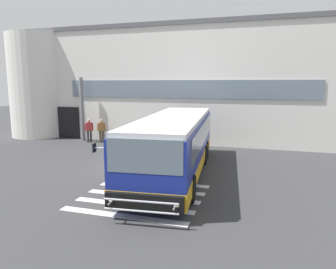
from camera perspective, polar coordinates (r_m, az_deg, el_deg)
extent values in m
cube|color=#353538|center=(16.33, -5.79, -5.57)|extent=(80.00, 90.00, 0.02)
cube|color=silver|center=(10.37, -8.47, -14.49)|extent=(4.40, 0.36, 0.01)
cube|color=silver|center=(11.12, -6.43, -12.75)|extent=(4.40, 0.36, 0.01)
cube|color=silver|center=(11.90, -4.68, -11.23)|extent=(4.40, 0.36, 0.01)
cube|color=silver|center=(12.69, -3.17, -9.88)|extent=(4.40, 0.36, 0.01)
cube|color=silver|center=(13.49, -1.84, -8.69)|extent=(4.40, 0.36, 0.01)
cube|color=silver|center=(27.24, 3.97, 8.89)|extent=(23.13, 12.00, 7.97)
cube|color=#56565B|center=(27.53, 4.07, 17.53)|extent=(23.33, 12.20, 0.30)
cylinder|color=silver|center=(27.19, -22.57, 8.21)|extent=(4.40, 4.40, 7.97)
cube|color=black|center=(25.11, -17.67, 2.08)|extent=(1.80, 0.16, 2.40)
cube|color=slate|center=(21.14, 2.89, 8.29)|extent=(17.13, 0.10, 1.20)
cylinder|color=slate|center=(23.69, -15.43, 4.45)|extent=(0.28, 0.28, 4.60)
cube|color=navy|center=(14.38, 1.22, -1.70)|extent=(3.57, 10.58, 2.15)
cube|color=#F2AD19|center=(14.55, 1.21, -4.80)|extent=(3.61, 10.62, 0.55)
cube|color=silver|center=(14.20, 1.24, 2.96)|extent=(3.45, 10.37, 0.20)
cube|color=slate|center=(9.35, -4.28, -3.99)|extent=(2.35, 0.35, 1.05)
cube|color=slate|center=(14.42, 6.51, 0.29)|extent=(0.95, 9.14, 0.95)
cube|color=slate|center=(14.86, -3.49, 0.60)|extent=(0.95, 9.14, 0.95)
cube|color=black|center=(9.27, -4.31, -1.86)|extent=(2.15, 0.31, 0.28)
cube|color=black|center=(9.65, -4.39, -12.26)|extent=(2.46, 0.44, 0.52)
sphere|color=beige|center=(9.39, 1.73, -12.71)|extent=(0.18, 0.18, 0.18)
sphere|color=beige|center=(9.91, -10.29, -11.65)|extent=(0.18, 0.18, 0.18)
cylinder|color=#B7B7BF|center=(9.99, -12.28, -2.43)|extent=(0.40, 0.09, 0.05)
cube|color=black|center=(10.07, -13.32, -2.37)|extent=(0.06, 0.20, 0.28)
cylinder|color=black|center=(11.21, 4.14, -9.84)|extent=(0.40, 1.02, 1.00)
cylinder|color=black|center=(11.71, -7.49, -9.04)|extent=(0.40, 1.02, 1.00)
cylinder|color=black|center=(16.36, 6.50, -3.72)|extent=(0.40, 1.02, 1.00)
cylinder|color=black|center=(16.70, -1.57, -3.39)|extent=(0.40, 1.02, 1.00)
cylinder|color=black|center=(17.62, 6.86, -2.78)|extent=(0.40, 1.02, 1.00)
cylinder|color=black|center=(17.94, -0.65, -2.50)|extent=(0.40, 1.02, 1.00)
cylinder|color=#B7B7BF|center=(9.37, -5.01, -13.80)|extent=(2.24, 0.28, 0.06)
cylinder|color=#B7B7BF|center=(9.25, -5.03, -12.10)|extent=(2.24, 0.28, 0.06)
cylinder|color=#B7B7BF|center=(9.28, 1.28, -12.99)|extent=(0.10, 0.50, 0.05)
cylinder|color=#B7B7BF|center=(9.78, -10.30, -11.94)|extent=(0.10, 0.50, 0.05)
cylinder|color=#2D2D33|center=(23.11, -13.93, -0.30)|extent=(0.15, 0.15, 0.85)
cylinder|color=#2D2D33|center=(23.09, -14.42, -0.32)|extent=(0.15, 0.15, 0.85)
cube|color=#B23333|center=(22.99, -14.24, 1.45)|extent=(0.44, 0.41, 0.58)
sphere|color=tan|center=(22.94, -14.28, 2.49)|extent=(0.23, 0.23, 0.23)
cylinder|color=#B23333|center=(23.03, -13.62, 1.36)|extent=(0.09, 0.09, 0.55)
cylinder|color=#B23333|center=(22.97, -14.86, 1.29)|extent=(0.09, 0.09, 0.55)
cube|color=#26663F|center=(23.16, -14.29, 1.45)|extent=(0.35, 0.32, 0.44)
cylinder|color=#4C4233|center=(22.81, -11.80, -0.34)|extent=(0.15, 0.15, 0.85)
cylinder|color=#4C4233|center=(22.78, -12.29, -0.37)|extent=(0.15, 0.15, 0.85)
cube|color=#996633|center=(22.69, -12.11, 1.42)|extent=(0.43, 0.41, 0.58)
sphere|color=tan|center=(22.63, -12.14, 2.48)|extent=(0.23, 0.23, 0.23)
cylinder|color=#996633|center=(22.73, -11.48, 1.33)|extent=(0.09, 0.09, 0.55)
cylinder|color=#996633|center=(22.65, -12.72, 1.26)|extent=(0.09, 0.09, 0.55)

